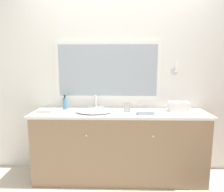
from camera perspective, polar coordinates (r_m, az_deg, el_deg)
ground_plane at (r=2.57m, az=2.13°, el=-25.63°), size 14.00×14.00×0.00m
wall_back at (r=2.71m, az=2.02°, el=5.15°), size 8.00×0.18×2.55m
vanity_counter at (r=2.62m, az=2.10°, el=-13.91°), size 2.17×0.54×0.88m
sink_basin at (r=2.48m, az=-5.08°, el=-4.19°), size 0.46×0.39×0.19m
soap_bottle at (r=2.69m, az=-13.27°, el=-2.06°), size 0.06×0.06×0.19m
appliance_box at (r=2.64m, az=18.45°, el=-2.86°), size 0.25×0.12×0.12m
picture_frame at (r=2.45m, az=4.30°, el=-3.27°), size 0.08×0.01×0.13m
hand_towel_near_sink at (r=2.60m, az=-18.48°, el=-4.02°), size 0.17×0.12×0.04m
hand_towel_far_corner at (r=2.41m, az=9.50°, el=-4.63°), size 0.20×0.12×0.04m
metal_tray at (r=2.48m, az=14.49°, el=-4.75°), size 0.16×0.10×0.01m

